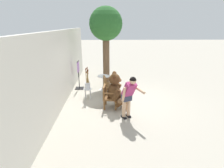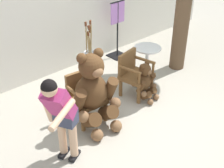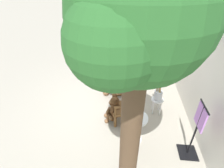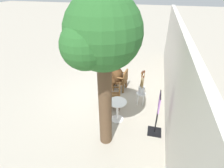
% 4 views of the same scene
% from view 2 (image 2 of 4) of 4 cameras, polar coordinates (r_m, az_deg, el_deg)
% --- Properties ---
extents(ground_plane, '(60.00, 60.00, 0.00)m').
position_cam_2_polar(ground_plane, '(5.59, 3.81, -6.24)').
color(ground_plane, '#A8A091').
extents(back_wall, '(10.00, 0.16, 2.80)m').
position_cam_2_polar(back_wall, '(6.62, -11.10, 13.23)').
color(back_wall, silver).
rests_on(back_wall, ground).
extents(wooden_chair_left, '(0.61, 0.57, 0.86)m').
position_cam_2_polar(wooden_chair_left, '(5.34, -4.92, -2.16)').
color(wooden_chair_left, brown).
rests_on(wooden_chair_left, ground).
extents(wooden_chair_right, '(0.65, 0.62, 0.86)m').
position_cam_2_polar(wooden_chair_right, '(6.02, 4.05, 2.04)').
color(wooden_chair_right, brown).
rests_on(wooden_chair_right, ground).
extents(teddy_bear_large, '(0.83, 0.81, 1.38)m').
position_cam_2_polar(teddy_bear_large, '(5.05, -3.37, -1.40)').
color(teddy_bear_large, '#4C3019').
rests_on(teddy_bear_large, ground).
extents(teddy_bear_small, '(0.48, 0.48, 0.78)m').
position_cam_2_polar(teddy_bear_small, '(5.91, 6.10, 0.42)').
color(teddy_bear_small, '#4C3019').
rests_on(teddy_bear_small, ground).
extents(person_visitor, '(0.69, 0.70, 1.52)m').
position_cam_2_polar(person_visitor, '(4.25, -9.39, -5.11)').
color(person_visitor, black).
rests_on(person_visitor, ground).
extents(white_stool, '(0.34, 0.34, 0.46)m').
position_cam_2_polar(white_stool, '(6.41, -4.05, 2.93)').
color(white_stool, white).
rests_on(white_stool, ground).
extents(brush_bucket, '(0.22, 0.22, 0.91)m').
position_cam_2_polar(brush_bucket, '(6.27, -4.14, 5.44)').
color(brush_bucket, silver).
rests_on(brush_bucket, white_stool).
extents(round_side_table, '(0.56, 0.56, 0.72)m').
position_cam_2_polar(round_side_table, '(6.58, 6.40, 4.52)').
color(round_side_table, white).
rests_on(round_side_table, ground).
extents(clothing_display_stand, '(0.44, 0.40, 1.36)m').
position_cam_2_polar(clothing_display_stand, '(7.41, 1.01, 10.18)').
color(clothing_display_stand, black).
rests_on(clothing_display_stand, ground).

